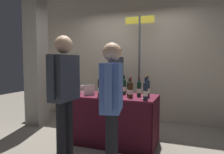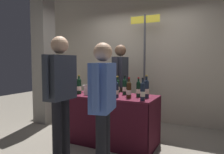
# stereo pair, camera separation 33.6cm
# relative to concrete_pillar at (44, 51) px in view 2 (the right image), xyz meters

# --- Properties ---
(ground_plane) EXTENTS (12.00, 12.00, 0.00)m
(ground_plane) POSITION_rel_concrete_pillar_xyz_m (1.88, -0.41, -1.57)
(ground_plane) COLOR gray
(back_partition) EXTENTS (5.13, 0.12, 3.12)m
(back_partition) POSITION_rel_concrete_pillar_xyz_m (1.88, 1.15, -0.01)
(back_partition) COLOR #B2A893
(back_partition) RESTS_ON ground_plane
(concrete_pillar) EXTENTS (0.36, 0.36, 3.14)m
(concrete_pillar) POSITION_rel_concrete_pillar_xyz_m (0.00, 0.00, 0.00)
(concrete_pillar) COLOR gray
(concrete_pillar) RESTS_ON ground_plane
(tasting_table) EXTENTS (1.45, 0.70, 0.79)m
(tasting_table) POSITION_rel_concrete_pillar_xyz_m (1.88, -0.41, -1.03)
(tasting_table) COLOR #4C1423
(tasting_table) RESTS_ON ground_plane
(featured_wine_bottle) EXTENTS (0.08, 0.08, 0.30)m
(featured_wine_bottle) POSITION_rel_concrete_pillar_xyz_m (1.87, -0.18, -0.65)
(featured_wine_bottle) COLOR black
(featured_wine_bottle) RESTS_ON tasting_table
(display_bottle_0) EXTENTS (0.08, 0.08, 0.32)m
(display_bottle_0) POSITION_rel_concrete_pillar_xyz_m (1.31, -0.53, -0.64)
(display_bottle_0) COLOR black
(display_bottle_0) RESTS_ON tasting_table
(display_bottle_1) EXTENTS (0.07, 0.07, 0.31)m
(display_bottle_1) POSITION_rel_concrete_pillar_xyz_m (2.32, -0.38, -0.65)
(display_bottle_1) COLOR black
(display_bottle_1) RESTS_ON tasting_table
(display_bottle_2) EXTENTS (0.08, 0.08, 0.29)m
(display_bottle_2) POSITION_rel_concrete_pillar_xyz_m (2.19, -0.44, -0.65)
(display_bottle_2) COLOR black
(display_bottle_2) RESTS_ON tasting_table
(display_bottle_3) EXTENTS (0.08, 0.08, 0.28)m
(display_bottle_3) POSITION_rel_concrete_pillar_xyz_m (2.04, -0.58, -0.65)
(display_bottle_3) COLOR #192333
(display_bottle_3) RESTS_ON tasting_table
(display_bottle_4) EXTENTS (0.07, 0.07, 0.32)m
(display_bottle_4) POSITION_rel_concrete_pillar_xyz_m (2.24, -0.55, -0.64)
(display_bottle_4) COLOR #38230F
(display_bottle_4) RESTS_ON tasting_table
(display_bottle_5) EXTENTS (0.07, 0.07, 0.33)m
(display_bottle_5) POSITION_rel_concrete_pillar_xyz_m (2.48, -0.65, -0.64)
(display_bottle_5) COLOR #192333
(display_bottle_5) RESTS_ON tasting_table
(display_bottle_6) EXTENTS (0.07, 0.07, 0.32)m
(display_bottle_6) POSITION_rel_concrete_pillar_xyz_m (2.04, -0.26, -0.64)
(display_bottle_6) COLOR black
(display_bottle_6) RESTS_ON tasting_table
(display_bottle_7) EXTENTS (0.08, 0.08, 0.35)m
(display_bottle_7) POSITION_rel_concrete_pillar_xyz_m (2.46, -0.40, -0.63)
(display_bottle_7) COLOR #192333
(display_bottle_7) RESTS_ON tasting_table
(display_bottle_8) EXTENTS (0.07, 0.07, 0.35)m
(display_bottle_8) POSITION_rel_concrete_pillar_xyz_m (1.76, -0.63, -0.63)
(display_bottle_8) COLOR #38230F
(display_bottle_8) RESTS_ON tasting_table
(wine_glass_near_vendor) EXTENTS (0.08, 0.08, 0.13)m
(wine_glass_near_vendor) POSITION_rel_concrete_pillar_xyz_m (1.29, -0.32, -0.68)
(wine_glass_near_vendor) COLOR silver
(wine_glass_near_vendor) RESTS_ON tasting_table
(wine_glass_mid) EXTENTS (0.07, 0.07, 0.15)m
(wine_glass_mid) POSITION_rel_concrete_pillar_xyz_m (2.44, -0.52, -0.67)
(wine_glass_mid) COLOR silver
(wine_glass_mid) RESTS_ON tasting_table
(wine_glass_near_taster) EXTENTS (0.06, 0.06, 0.13)m
(wine_glass_near_taster) POSITION_rel_concrete_pillar_xyz_m (1.99, -0.45, -0.69)
(wine_glass_near_taster) COLOR silver
(wine_glass_near_taster) RESTS_ON tasting_table
(flower_vase) EXTENTS (0.08, 0.08, 0.39)m
(flower_vase) POSITION_rel_concrete_pillar_xyz_m (1.83, -0.42, -0.64)
(flower_vase) COLOR slate
(flower_vase) RESTS_ON tasting_table
(brochure_stand) EXTENTS (0.14, 0.13, 0.17)m
(brochure_stand) POSITION_rel_concrete_pillar_xyz_m (1.54, -0.55, -0.69)
(brochure_stand) COLOR silver
(brochure_stand) RESTS_ON tasting_table
(vendor_presenter) EXTENTS (0.25, 0.61, 1.69)m
(vendor_presenter) POSITION_rel_concrete_pillar_xyz_m (1.65, 0.43, -0.55)
(vendor_presenter) COLOR #4C4233
(vendor_presenter) RESTS_ON ground_plane
(taster_foreground_right) EXTENTS (0.23, 0.61, 1.67)m
(taster_foreground_right) POSITION_rel_concrete_pillar_xyz_m (1.54, -1.27, -0.56)
(taster_foreground_right) COLOR black
(taster_foreground_right) RESTS_ON ground_plane
(taster_foreground_left) EXTENTS (0.29, 0.59, 1.56)m
(taster_foreground_left) POSITION_rel_concrete_pillar_xyz_m (2.24, -1.37, -0.64)
(taster_foreground_left) COLOR black
(taster_foreground_left) RESTS_ON ground_plane
(booth_signpost) EXTENTS (0.62, 0.04, 2.32)m
(booth_signpost) POSITION_rel_concrete_pillar_xyz_m (2.06, 0.77, -0.15)
(booth_signpost) COLOR #47474C
(booth_signpost) RESTS_ON ground_plane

